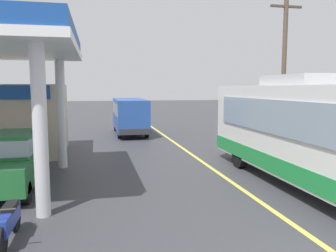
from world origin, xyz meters
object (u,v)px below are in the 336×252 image
(minibus_opposing_lane, at_px, (130,113))
(coach_bus_main, at_px, (317,136))
(car_at_pump, at_px, (10,158))
(motorcycle_parked_forecourt, at_px, (9,222))

(minibus_opposing_lane, bearing_deg, coach_bus_main, -72.69)
(car_at_pump, bearing_deg, motorcycle_parked_forecourt, -77.92)
(motorcycle_parked_forecourt, bearing_deg, coach_bus_main, 12.73)
(car_at_pump, xyz_separation_m, minibus_opposing_lane, (5.04, 12.26, 0.46))
(car_at_pump, distance_m, motorcycle_parked_forecourt, 4.16)
(coach_bus_main, bearing_deg, car_at_pump, 167.69)
(motorcycle_parked_forecourt, bearing_deg, car_at_pump, 102.08)
(coach_bus_main, bearing_deg, minibus_opposing_lane, 107.31)
(coach_bus_main, xyz_separation_m, motorcycle_parked_forecourt, (-8.65, -1.95, -1.28))
(minibus_opposing_lane, xyz_separation_m, motorcycle_parked_forecourt, (-4.18, -16.29, -1.03))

